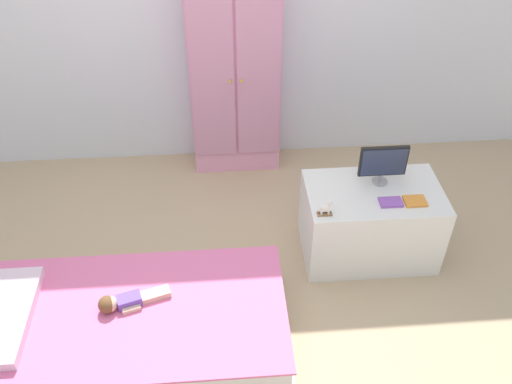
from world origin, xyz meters
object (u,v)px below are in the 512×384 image
object	(u,v)px
rocking_horse_toy	(326,208)
book_orange	(415,201)
bed	(132,328)
tv_monitor	(383,163)
wardrobe	(235,71)
tv_stand	(370,222)
doll	(121,302)
book_purple	(391,202)

from	to	relation	value
rocking_horse_toy	book_orange	world-z (taller)	rocking_horse_toy
bed	tv_monitor	size ratio (longest dim) A/B	5.83
wardrobe	tv_stand	size ratio (longest dim) A/B	1.93
bed	doll	world-z (taller)	doll
rocking_horse_toy	book_orange	distance (m)	0.56
bed	doll	distance (m)	0.19
book_purple	book_orange	distance (m)	0.15
doll	book_orange	world-z (taller)	book_orange
tv_stand	wardrobe	bearing A→B (deg)	127.22
rocking_horse_toy	tv_monitor	bearing A→B (deg)	34.98
rocking_horse_toy	book_purple	world-z (taller)	rocking_horse_toy
wardrobe	rocking_horse_toy	world-z (taller)	wardrobe
wardrobe	tv_monitor	distance (m)	1.31
wardrobe	rocking_horse_toy	distance (m)	1.36
tv_monitor	book_purple	distance (m)	0.25
tv_monitor	book_purple	bearing A→B (deg)	-86.06
bed	tv_monitor	distance (m)	1.77
tv_monitor	book_orange	world-z (taller)	tv_monitor
doll	book_purple	distance (m)	1.66
book_orange	doll	bearing A→B (deg)	-164.85
book_purple	book_orange	world-z (taller)	book_purple
tv_stand	tv_monitor	world-z (taller)	tv_monitor
wardrobe	book_orange	xyz separation A→B (m)	(1.02, -1.18, -0.29)
rocking_horse_toy	tv_stand	bearing A→B (deg)	28.49
bed	tv_stand	distance (m)	1.61
wardrobe	book_purple	distance (m)	1.50
tv_stand	book_orange	world-z (taller)	book_orange
wardrobe	book_purple	world-z (taller)	wardrobe
book_orange	tv_monitor	bearing A→B (deg)	128.50
book_purple	tv_monitor	bearing A→B (deg)	93.94
doll	rocking_horse_toy	size ratio (longest dim) A/B	3.60
tv_monitor	book_purple	size ratio (longest dim) A/B	2.17
wardrobe	rocking_horse_toy	xyz separation A→B (m)	(0.47, -1.25, -0.25)
wardrobe	tv_monitor	xyz separation A→B (m)	(0.86, -0.98, -0.15)
tv_stand	book_purple	bearing A→B (deg)	-61.45
doll	book_orange	size ratio (longest dim) A/B	2.94
tv_monitor	rocking_horse_toy	world-z (taller)	tv_monitor
bed	doll	xyz separation A→B (m)	(-0.04, 0.04, 0.18)
bed	book_purple	world-z (taller)	book_purple
tv_stand	book_orange	bearing A→B (deg)	-28.76
tv_monitor	book_orange	xyz separation A→B (m)	(0.16, -0.20, -0.15)
doll	tv_monitor	size ratio (longest dim) A/B	1.30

